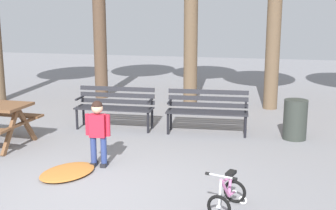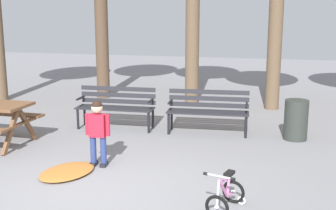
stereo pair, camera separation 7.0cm
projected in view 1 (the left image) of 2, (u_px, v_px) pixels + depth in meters
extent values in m
plane|color=gray|center=(88.00, 194.00, 5.83)|extent=(36.00, 36.00, 0.00)
cube|color=brown|center=(10.00, 132.00, 7.52)|extent=(0.07, 0.57, 0.76)
cube|color=brown|center=(27.00, 125.00, 8.00)|extent=(0.07, 0.57, 0.76)
cube|color=brown|center=(18.00, 125.00, 7.75)|extent=(0.11, 1.10, 0.04)
cube|color=#232328|center=(117.00, 106.00, 9.14)|extent=(1.60, 0.14, 0.03)
cube|color=#232328|center=(115.00, 108.00, 9.03)|extent=(1.60, 0.14, 0.03)
cube|color=#232328|center=(113.00, 109.00, 8.91)|extent=(1.60, 0.14, 0.03)
cube|color=#232328|center=(111.00, 110.00, 8.80)|extent=(1.60, 0.14, 0.03)
cube|color=#232328|center=(117.00, 101.00, 9.16)|extent=(1.60, 0.12, 0.09)
cube|color=#232328|center=(117.00, 95.00, 9.13)|extent=(1.60, 0.12, 0.09)
cube|color=#232328|center=(117.00, 89.00, 9.11)|extent=(1.60, 0.12, 0.09)
cylinder|color=black|center=(148.00, 122.00, 8.72)|extent=(0.05, 0.05, 0.44)
cylinder|color=black|center=(152.00, 118.00, 9.07)|extent=(0.05, 0.05, 0.44)
cube|color=black|center=(150.00, 101.00, 8.81)|extent=(0.06, 0.40, 0.03)
cylinder|color=black|center=(77.00, 119.00, 9.00)|extent=(0.05, 0.05, 0.44)
cylinder|color=black|center=(84.00, 115.00, 9.35)|extent=(0.05, 0.05, 0.44)
cube|color=black|center=(80.00, 98.00, 9.09)|extent=(0.06, 0.40, 0.03)
cube|color=#232328|center=(208.00, 110.00, 8.80)|extent=(1.60, 0.19, 0.03)
cube|color=#232328|center=(207.00, 112.00, 8.68)|extent=(1.60, 0.19, 0.03)
cube|color=#232328|center=(207.00, 113.00, 8.57)|extent=(1.60, 0.19, 0.03)
cube|color=#232328|center=(206.00, 114.00, 8.45)|extent=(1.60, 0.19, 0.03)
cube|color=#232328|center=(208.00, 105.00, 8.81)|extent=(1.60, 0.17, 0.09)
cube|color=#232328|center=(208.00, 98.00, 8.79)|extent=(1.60, 0.17, 0.09)
cube|color=#232328|center=(208.00, 92.00, 8.76)|extent=(1.60, 0.17, 0.09)
cylinder|color=black|center=(245.00, 127.00, 8.40)|extent=(0.05, 0.05, 0.44)
cylinder|color=black|center=(245.00, 122.00, 8.74)|extent=(0.05, 0.05, 0.44)
cube|color=black|center=(246.00, 104.00, 8.49)|extent=(0.07, 0.40, 0.03)
cylinder|color=black|center=(168.00, 124.00, 8.63)|extent=(0.05, 0.05, 0.44)
cylinder|color=black|center=(171.00, 119.00, 8.98)|extent=(0.05, 0.05, 0.44)
cube|color=black|center=(169.00, 102.00, 8.72)|extent=(0.07, 0.40, 0.03)
cylinder|color=navy|center=(104.00, 152.00, 6.83)|extent=(0.09, 0.09, 0.48)
cube|color=black|center=(104.00, 165.00, 6.88)|extent=(0.10, 0.16, 0.06)
cylinder|color=navy|center=(94.00, 151.00, 6.86)|extent=(0.09, 0.09, 0.48)
cube|color=black|center=(94.00, 164.00, 6.91)|extent=(0.10, 0.16, 0.06)
cube|color=#B71E33|center=(98.00, 126.00, 6.76)|extent=(0.26, 0.16, 0.36)
sphere|color=#E0B28E|center=(97.00, 108.00, 6.70)|extent=(0.18, 0.18, 0.18)
sphere|color=black|center=(97.00, 106.00, 6.69)|extent=(0.17, 0.17, 0.17)
cylinder|color=#B71E33|center=(108.00, 125.00, 6.73)|extent=(0.07, 0.07, 0.33)
cylinder|color=#B71E33|center=(88.00, 124.00, 6.79)|extent=(0.07, 0.07, 0.33)
torus|color=black|center=(219.00, 207.00, 5.11)|extent=(0.30, 0.12, 0.30)
cylinder|color=silver|center=(219.00, 207.00, 5.11)|extent=(0.06, 0.05, 0.04)
torus|color=black|center=(235.00, 192.00, 5.55)|extent=(0.30, 0.12, 0.30)
cylinder|color=silver|center=(235.00, 192.00, 5.55)|extent=(0.06, 0.05, 0.04)
torus|color=white|center=(243.00, 200.00, 5.52)|extent=(0.11, 0.05, 0.11)
torus|color=white|center=(226.00, 197.00, 5.62)|extent=(0.11, 0.05, 0.11)
cylinder|color=pink|center=(225.00, 188.00, 5.22)|extent=(0.12, 0.30, 0.32)
cylinder|color=pink|center=(230.00, 185.00, 5.37)|extent=(0.05, 0.08, 0.27)
cylinder|color=pink|center=(232.00, 194.00, 5.46)|extent=(0.08, 0.20, 0.05)
cylinder|color=silver|center=(220.00, 194.00, 5.09)|extent=(0.05, 0.08, 0.32)
cylinder|color=pink|center=(226.00, 180.00, 5.22)|extent=(0.12, 0.32, 0.05)
cube|color=black|center=(231.00, 173.00, 5.35)|extent=(0.13, 0.19, 0.04)
cylinder|color=silver|center=(221.00, 176.00, 5.06)|extent=(0.33, 0.11, 0.02)
cylinder|color=black|center=(235.00, 179.00, 4.98)|extent=(0.06, 0.05, 0.04)
cylinder|color=black|center=(208.00, 174.00, 5.14)|extent=(0.06, 0.05, 0.04)
ellipsoid|color=#B26B2D|center=(68.00, 172.00, 6.55)|extent=(0.91, 1.09, 0.07)
cylinder|color=#2D332D|center=(295.00, 120.00, 8.29)|extent=(0.44, 0.44, 0.76)
cylinder|color=brown|center=(100.00, 29.00, 12.02)|extent=(0.36, 0.36, 3.82)
cylinder|color=brown|center=(191.00, 28.00, 11.32)|extent=(0.36, 0.36, 3.94)
cylinder|color=brown|center=(273.00, 43.00, 10.65)|extent=(0.34, 0.34, 3.24)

